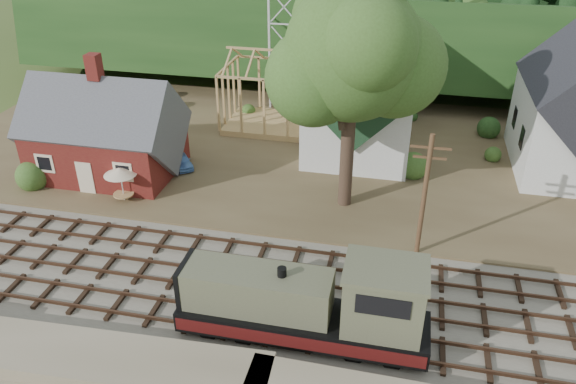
% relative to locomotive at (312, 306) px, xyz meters
% --- Properties ---
extents(ground, '(140.00, 140.00, 0.00)m').
position_rel_locomotive_xyz_m(ground, '(-2.05, 3.00, -2.12)').
color(ground, '#384C1E').
rests_on(ground, ground).
extents(railroad_bed, '(64.00, 11.00, 0.16)m').
position_rel_locomotive_xyz_m(railroad_bed, '(-2.05, 3.00, -2.04)').
color(railroad_bed, '#726B5B').
rests_on(railroad_bed, ground).
extents(village_flat, '(64.00, 26.00, 0.30)m').
position_rel_locomotive_xyz_m(village_flat, '(-2.05, 21.00, -1.97)').
color(village_flat, brown).
rests_on(village_flat, ground).
extents(hillside, '(70.00, 28.96, 12.74)m').
position_rel_locomotive_xyz_m(hillside, '(-2.05, 45.00, -2.12)').
color(hillside, '#1E3F19').
rests_on(hillside, ground).
extents(ridge, '(80.00, 20.00, 12.00)m').
position_rel_locomotive_xyz_m(ridge, '(-2.05, 61.00, -2.12)').
color(ridge, black).
rests_on(ridge, ground).
extents(depot, '(10.80, 7.41, 9.00)m').
position_rel_locomotive_xyz_m(depot, '(-18.05, 14.00, 1.10)').
color(depot, '#591414').
rests_on(depot, village_flat).
extents(church, '(8.40, 15.17, 13.00)m').
position_rel_locomotive_xyz_m(church, '(-0.05, 22.68, 3.06)').
color(church, silver).
rests_on(church, village_flat).
extents(timber_frame, '(8.20, 6.20, 6.99)m').
position_rel_locomotive_xyz_m(timber_frame, '(-8.05, 25.00, 1.15)').
color(timber_frame, tan).
rests_on(timber_frame, village_flat).
extents(lattice_tower, '(3.20, 3.20, 12.12)m').
position_rel_locomotive_xyz_m(lattice_tower, '(-8.05, 31.00, 7.92)').
color(lattice_tower, silver).
rests_on(lattice_tower, village_flat).
extents(big_tree, '(10.90, 8.40, 14.70)m').
position_rel_locomotive_xyz_m(big_tree, '(0.11, 13.08, 8.10)').
color(big_tree, '#38281E').
rests_on(big_tree, village_flat).
extents(telegraph_pole_near, '(2.20, 0.28, 8.00)m').
position_rel_locomotive_xyz_m(telegraph_pole_near, '(4.95, 8.20, 2.13)').
color(telegraph_pole_near, '#4C331E').
rests_on(telegraph_pole_near, ground).
extents(locomotive, '(11.94, 2.99, 4.78)m').
position_rel_locomotive_xyz_m(locomotive, '(0.00, 0.00, 0.00)').
color(locomotive, black).
rests_on(locomotive, railroad_bed).
extents(car_blue, '(2.93, 3.26, 1.07)m').
position_rel_locomotive_xyz_m(car_blue, '(-13.08, 15.79, -1.28)').
color(car_blue, '#6292D2').
rests_on(car_blue, village_flat).
extents(car_green, '(3.82, 2.65, 1.19)m').
position_rel_locomotive_xyz_m(car_green, '(-20.04, 17.13, -1.22)').
color(car_green, '#8FAB76').
rests_on(car_green, village_flat).
extents(patio_set, '(2.23, 2.23, 2.48)m').
position_rel_locomotive_xyz_m(patio_set, '(-15.08, 10.14, 0.29)').
color(patio_set, silver).
rests_on(patio_set, village_flat).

